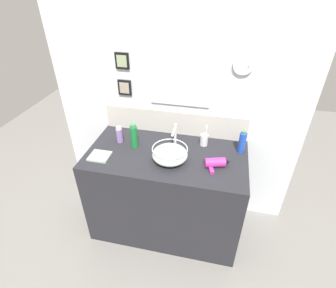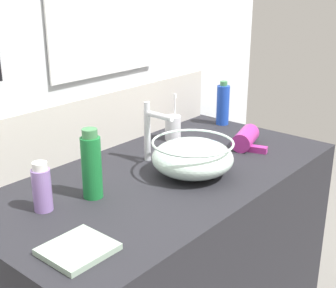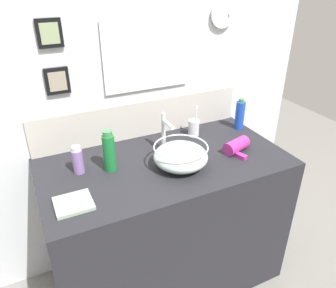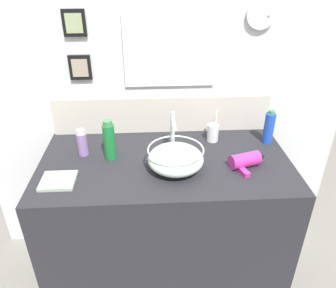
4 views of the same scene
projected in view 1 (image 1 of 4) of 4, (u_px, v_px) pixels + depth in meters
ground_plane at (167, 222)px, 2.62m from camera, size 6.00×6.00×0.00m
vanity_counter at (166, 192)px, 2.38m from camera, size 1.31×0.68×0.85m
back_panel at (176, 96)px, 2.25m from camera, size 2.21×0.09×2.41m
glass_bowl_sink at (170, 154)px, 2.04m from camera, size 0.28×0.28×0.12m
faucet at (175, 134)px, 2.15m from camera, size 0.02×0.13×0.22m
hair_drier at (217, 163)px, 1.99m from camera, size 0.21×0.17×0.07m
toothbrush_cup at (204, 140)px, 2.23m from camera, size 0.07×0.07×0.19m
soap_dispenser at (119, 135)px, 2.26m from camera, size 0.05×0.05×0.15m
shampoo_bottle at (242, 142)px, 2.12m from camera, size 0.06×0.06×0.20m
lotion_bottle at (134, 136)px, 2.18m from camera, size 0.06×0.06×0.22m
hand_towel at (100, 156)px, 2.10m from camera, size 0.16×0.15×0.02m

